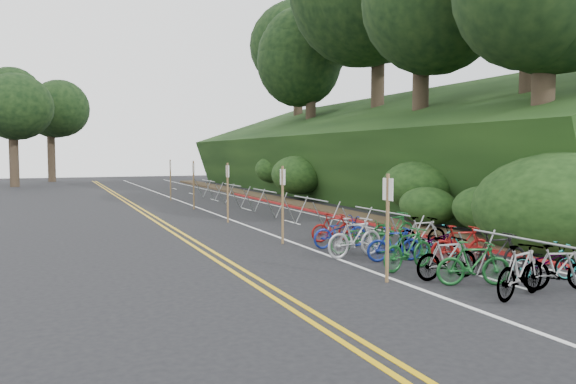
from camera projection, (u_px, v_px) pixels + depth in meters
name	position (u px, v px, depth m)	size (l,w,h in m)	color
ground	(340.00, 277.00, 13.19)	(120.00, 120.00, 0.00)	black
road_markings	(235.00, 225.00, 22.71)	(7.47, 80.00, 0.01)	gold
red_curb	(326.00, 214.00, 26.43)	(0.25, 28.00, 0.10)	maroon
embankment	(378.00, 158.00, 35.55)	(14.30, 48.14, 9.11)	black
tree_cluster	(312.00, 32.00, 36.48)	(31.80, 53.50, 17.21)	#2D2319
bike_rack_front	(526.00, 252.00, 11.88)	(1.11, 3.15, 1.11)	gray
bike_racks_rest	(265.00, 197.00, 26.24)	(1.14, 23.00, 1.17)	gray
signpost_near	(388.00, 220.00, 12.57)	(0.08, 0.40, 2.45)	brown
signposts_rest	(209.00, 185.00, 26.18)	(0.08, 18.40, 2.50)	brown
bike_front	(355.00, 237.00, 15.65)	(1.89, 0.53, 1.13)	#9E9EA3
bike_valet	(428.00, 245.00, 14.74)	(3.15, 9.58, 1.10)	slate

